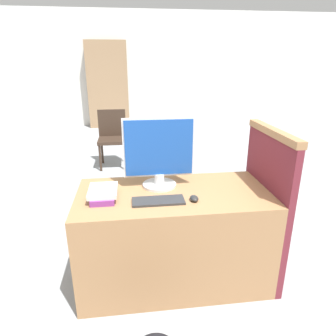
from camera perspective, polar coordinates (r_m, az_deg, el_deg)
ground_plane at (r=2.32m, az=2.33°, el=-25.26°), size 20.00×20.00×0.00m
wall_back at (r=8.09m, az=-5.54°, el=18.14°), size 12.00×0.06×2.80m
desk at (r=2.36m, az=1.00°, el=-12.83°), size 1.40×0.71×0.74m
carrel_divider at (r=2.46m, az=18.04°, el=-6.26°), size 0.07×0.74×1.18m
monitor at (r=2.21m, az=-1.72°, el=2.70°), size 0.53×0.25×0.52m
keyboard at (r=2.04m, az=-1.86°, el=-6.28°), size 0.35×0.14×0.02m
mouse at (r=2.06m, az=5.01°, el=-5.78°), size 0.06×0.09×0.04m
book_stack at (r=2.13m, az=-12.24°, el=-4.73°), size 0.19×0.27×0.07m
far_chair at (r=4.91m, az=-10.57°, el=6.22°), size 0.44×0.44×0.89m
bookshelf_far at (r=7.88m, az=-11.37°, el=15.20°), size 0.99×0.32×2.08m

